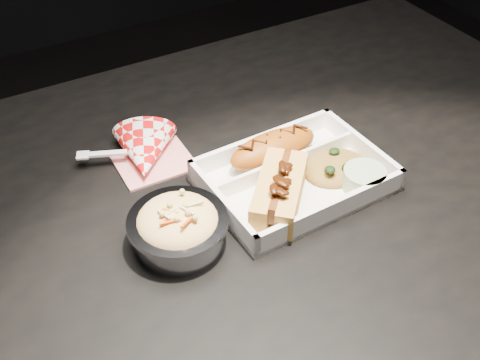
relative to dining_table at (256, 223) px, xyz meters
name	(u,v)px	position (x,y,z in m)	size (l,w,h in m)	color
dining_table	(256,223)	(0.00, 0.00, 0.00)	(1.20, 0.80, 0.75)	black
food_tray	(294,180)	(0.04, -0.04, 0.10)	(0.26, 0.19, 0.04)	white
fried_pastry	(273,148)	(0.04, 0.02, 0.12)	(0.14, 0.06, 0.05)	#A04E10
hotdog	(279,189)	(0.00, -0.07, 0.12)	(0.13, 0.14, 0.06)	#E8AA4F
fried_rice_mound	(336,162)	(0.10, -0.05, 0.11)	(0.10, 0.08, 0.03)	olive
cupcake_liner	(364,179)	(0.12, -0.10, 0.11)	(0.06, 0.06, 0.03)	#A5BB8E
foil_coleslaw_cup	(178,226)	(-0.15, -0.06, 0.12)	(0.13, 0.13, 0.07)	silver
napkin_fork	(145,153)	(-0.13, 0.12, 0.11)	(0.16, 0.14, 0.10)	red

